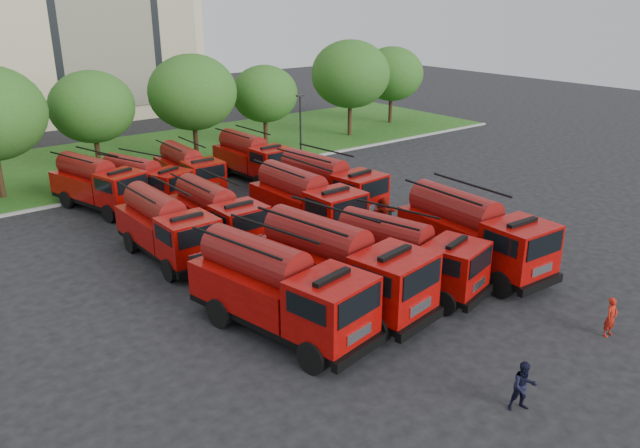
# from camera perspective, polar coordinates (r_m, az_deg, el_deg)

# --- Properties ---
(ground) EXTENTS (140.00, 140.00, 0.00)m
(ground) POSITION_cam_1_polar(r_m,az_deg,el_deg) (27.97, -0.59, -5.28)
(ground) COLOR black
(ground) RESTS_ON ground
(lawn) EXTENTS (70.00, 16.00, 0.12)m
(lawn) POSITION_cam_1_polar(r_m,az_deg,el_deg) (49.98, -19.16, 5.26)
(lawn) COLOR #134612
(lawn) RESTS_ON ground
(curb) EXTENTS (70.00, 0.30, 0.14)m
(curb) POSITION_cam_1_polar(r_m,az_deg,el_deg) (42.64, -15.44, 3.20)
(curb) COLOR gray
(curb) RESTS_ON ground
(tree_3) EXTENTS (5.88, 5.88, 7.19)m
(tree_3) POSITION_cam_1_polar(r_m,az_deg,el_deg) (46.89, -20.13, 10.02)
(tree_3) COLOR #382314
(tree_3) RESTS_ON ground
(tree_4) EXTENTS (6.55, 6.55, 8.01)m
(tree_4) POSITION_cam_1_polar(r_m,az_deg,el_deg) (48.07, -11.59, 11.71)
(tree_4) COLOR #382314
(tree_4) RESTS_ON ground
(tree_5) EXTENTS (5.46, 5.46, 6.68)m
(tree_5) POSITION_cam_1_polar(r_m,az_deg,el_deg) (52.51, -5.09, 11.77)
(tree_5) COLOR #382314
(tree_5) RESTS_ON ground
(tree_6) EXTENTS (6.89, 6.89, 8.42)m
(tree_6) POSITION_cam_1_polar(r_m,az_deg,el_deg) (55.95, 2.80, 13.52)
(tree_6) COLOR #382314
(tree_6) RESTS_ON ground
(tree_7) EXTENTS (6.05, 6.05, 7.39)m
(tree_7) POSITION_cam_1_polar(r_m,az_deg,el_deg) (62.20, 6.58, 13.48)
(tree_7) COLOR #382314
(tree_7) RESTS_ON ground
(lamp_post_1) EXTENTS (0.60, 0.25, 5.11)m
(lamp_post_1) POSITION_cam_1_polar(r_m,az_deg,el_deg) (47.09, -1.80, 9.06)
(lamp_post_1) COLOR black
(lamp_post_1) RESTS_ON ground
(fire_truck_0) EXTENTS (4.08, 8.11, 3.53)m
(fire_truck_0) POSITION_cam_1_polar(r_m,az_deg,el_deg) (23.34, -3.81, -5.95)
(fire_truck_0) COLOR black
(fire_truck_0) RESTS_ON ground
(fire_truck_1) EXTENTS (3.98, 8.27, 3.61)m
(fire_truck_1) POSITION_cam_1_polar(r_m,az_deg,el_deg) (25.10, 1.84, -3.84)
(fire_truck_1) COLOR black
(fire_truck_1) RESTS_ON ground
(fire_truck_2) EXTENTS (3.98, 7.26, 3.14)m
(fire_truck_2) POSITION_cam_1_polar(r_m,az_deg,el_deg) (26.97, 7.85, -2.80)
(fire_truck_2) COLOR black
(fire_truck_2) RESTS_ON ground
(fire_truck_3) EXTENTS (3.14, 7.86, 3.52)m
(fire_truck_3) POSITION_cam_1_polar(r_m,az_deg,el_deg) (29.46, 13.81, -0.78)
(fire_truck_3) COLOR black
(fire_truck_3) RESTS_ON ground
(fire_truck_4) EXTENTS (2.64, 7.00, 3.17)m
(fire_truck_4) POSITION_cam_1_polar(r_m,az_deg,el_deg) (30.75, -13.91, -0.25)
(fire_truck_4) COLOR black
(fire_truck_4) RESTS_ON ground
(fire_truck_5) EXTENTS (2.55, 6.77, 3.07)m
(fire_truck_5) POSITION_cam_1_polar(r_m,az_deg,el_deg) (32.14, -9.45, 0.89)
(fire_truck_5) COLOR black
(fire_truck_5) RESTS_ON ground
(fire_truck_6) EXTENTS (2.83, 7.43, 3.36)m
(fire_truck_6) POSITION_cam_1_polar(r_m,az_deg,el_deg) (33.15, -1.34, 2.04)
(fire_truck_6) COLOR black
(fire_truck_6) RESTS_ON ground
(fire_truck_7) EXTENTS (3.31, 7.57, 3.34)m
(fire_truck_7) POSITION_cam_1_polar(r_m,az_deg,el_deg) (36.07, 0.75, 3.55)
(fire_truck_7) COLOR black
(fire_truck_7) RESTS_ON ground
(fire_truck_8) EXTENTS (4.03, 7.18, 3.10)m
(fire_truck_8) POSITION_cam_1_polar(r_m,az_deg,el_deg) (39.08, -19.64, 3.50)
(fire_truck_8) COLOR black
(fire_truck_8) RESTS_ON ground
(fire_truck_9) EXTENTS (4.17, 6.74, 2.91)m
(fire_truck_9) POSITION_cam_1_polar(r_m,az_deg,el_deg) (38.94, -15.77, 3.71)
(fire_truck_9) COLOR black
(fire_truck_9) RESTS_ON ground
(fire_truck_10) EXTENTS (2.50, 6.48, 2.92)m
(fire_truck_10) POSITION_cam_1_polar(r_m,az_deg,el_deg) (41.00, -11.93, 4.87)
(fire_truck_10) COLOR black
(fire_truck_10) RESTS_ON ground
(fire_truck_11) EXTENTS (2.70, 6.88, 3.09)m
(fire_truck_11) POSITION_cam_1_polar(r_m,az_deg,el_deg) (43.22, -6.25, 6.10)
(fire_truck_11) COLOR black
(fire_truck_11) RESTS_ON ground
(firefighter_0) EXTENTS (0.59, 0.44, 1.56)m
(firefighter_0) POSITION_cam_1_polar(r_m,az_deg,el_deg) (26.18, 24.82, -9.23)
(firefighter_0) COLOR #9B170B
(firefighter_0) RESTS_ON ground
(firefighter_1) EXTENTS (0.92, 0.79, 1.65)m
(firefighter_1) POSITION_cam_1_polar(r_m,az_deg,el_deg) (21.08, 17.88, -15.80)
(firefighter_1) COLOR black
(firefighter_1) RESTS_ON ground
(firefighter_2) EXTENTS (0.81, 1.08, 1.63)m
(firefighter_2) POSITION_cam_1_polar(r_m,az_deg,el_deg) (29.52, 11.41, -4.27)
(firefighter_2) COLOR black
(firefighter_2) RESTS_ON ground
(firefighter_3) EXTENTS (1.29, 0.82, 1.85)m
(firefighter_3) POSITION_cam_1_polar(r_m,az_deg,el_deg) (31.64, 12.65, -2.66)
(firefighter_3) COLOR black
(firefighter_3) RESTS_ON ground
(firefighter_4) EXTENTS (0.88, 0.93, 1.60)m
(firefighter_4) POSITION_cam_1_polar(r_m,az_deg,el_deg) (25.80, -1.86, -7.62)
(firefighter_4) COLOR black
(firefighter_4) RESTS_ON ground
(firefighter_5) EXTENTS (1.72, 1.32, 1.70)m
(firefighter_5) POSITION_cam_1_polar(r_m,az_deg,el_deg) (34.49, 5.84, -0.30)
(firefighter_5) COLOR #9B170B
(firefighter_5) RESTS_ON ground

